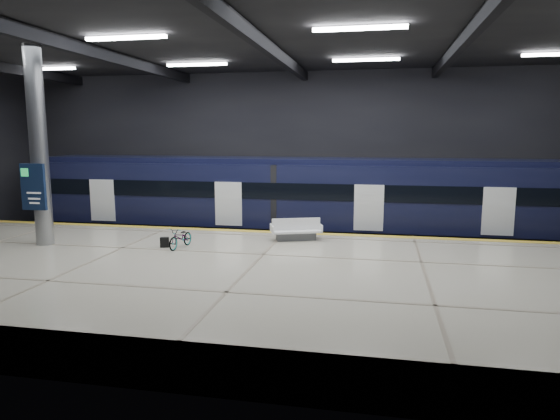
# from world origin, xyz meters

# --- Properties ---
(ground) EXTENTS (30.00, 30.00, 0.00)m
(ground) POSITION_xyz_m (0.00, 0.00, 0.00)
(ground) COLOR black
(ground) RESTS_ON ground
(room_shell) EXTENTS (30.10, 16.10, 8.05)m
(room_shell) POSITION_xyz_m (-0.00, 0.00, 5.72)
(room_shell) COLOR black
(room_shell) RESTS_ON ground
(platform) EXTENTS (30.00, 11.00, 1.10)m
(platform) POSITION_xyz_m (0.00, -2.50, 0.55)
(platform) COLOR #BEB8A1
(platform) RESTS_ON ground
(safety_strip) EXTENTS (30.00, 0.40, 0.01)m
(safety_strip) POSITION_xyz_m (0.00, 2.75, 1.11)
(safety_strip) COLOR gold
(safety_strip) RESTS_ON platform
(rails) EXTENTS (30.00, 1.52, 0.16)m
(rails) POSITION_xyz_m (0.00, 5.50, 0.08)
(rails) COLOR gray
(rails) RESTS_ON ground
(train) EXTENTS (29.40, 2.84, 3.79)m
(train) POSITION_xyz_m (2.06, 5.50, 2.06)
(train) COLOR black
(train) RESTS_ON ground
(bench) EXTENTS (2.01, 1.36, 0.82)m
(bench) POSITION_xyz_m (0.68, 1.44, 1.39)
(bench) COLOR #595B60
(bench) RESTS_ON platform
(bicycle) EXTENTS (0.70, 1.45, 0.73)m
(bicycle) POSITION_xyz_m (-3.00, -0.63, 1.47)
(bicycle) COLOR #99999E
(bicycle) RESTS_ON platform
(pannier_bag) EXTENTS (0.34, 0.26, 0.35)m
(pannier_bag) POSITION_xyz_m (-3.60, -0.63, 1.28)
(pannier_bag) COLOR black
(pannier_bag) RESTS_ON platform
(info_column) EXTENTS (0.90, 0.78, 6.90)m
(info_column) POSITION_xyz_m (-8.00, -1.03, 4.46)
(info_column) COLOR #9EA0A5
(info_column) RESTS_ON platform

